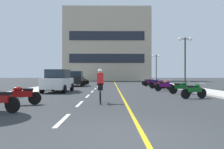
# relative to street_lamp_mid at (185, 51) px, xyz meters

# --- Properties ---
(ground_plane) EXTENTS (140.00, 140.00, 0.00)m
(ground_plane) POSITION_rel_street_lamp_mid_xyz_m (-7.31, 2.12, -3.90)
(ground_plane) COLOR #2D3033
(curb_left) EXTENTS (2.40, 72.00, 0.12)m
(curb_left) POSITION_rel_street_lamp_mid_xyz_m (-14.51, 5.12, -3.84)
(curb_left) COLOR #B7B2A8
(curb_left) RESTS_ON ground
(curb_right) EXTENTS (2.40, 72.00, 0.12)m
(curb_right) POSITION_rel_street_lamp_mid_xyz_m (-0.11, 5.12, -3.84)
(curb_right) COLOR #B7B2A8
(curb_right) RESTS_ON ground
(lane_dash_0) EXTENTS (0.14, 2.20, 0.01)m
(lane_dash_0) POSITION_rel_street_lamp_mid_xyz_m (-9.31, -16.88, -3.90)
(lane_dash_0) COLOR silver
(lane_dash_0) RESTS_ON ground
(lane_dash_1) EXTENTS (0.14, 2.20, 0.01)m
(lane_dash_1) POSITION_rel_street_lamp_mid_xyz_m (-9.31, -12.88, -3.90)
(lane_dash_1) COLOR silver
(lane_dash_1) RESTS_ON ground
(lane_dash_2) EXTENTS (0.14, 2.20, 0.01)m
(lane_dash_2) POSITION_rel_street_lamp_mid_xyz_m (-9.31, -8.88, -3.90)
(lane_dash_2) COLOR silver
(lane_dash_2) RESTS_ON ground
(lane_dash_3) EXTENTS (0.14, 2.20, 0.01)m
(lane_dash_3) POSITION_rel_street_lamp_mid_xyz_m (-9.31, -4.88, -3.90)
(lane_dash_3) COLOR silver
(lane_dash_3) RESTS_ON ground
(lane_dash_4) EXTENTS (0.14, 2.20, 0.01)m
(lane_dash_4) POSITION_rel_street_lamp_mid_xyz_m (-9.31, -0.88, -3.90)
(lane_dash_4) COLOR silver
(lane_dash_4) RESTS_ON ground
(lane_dash_5) EXTENTS (0.14, 2.20, 0.01)m
(lane_dash_5) POSITION_rel_street_lamp_mid_xyz_m (-9.31, 3.12, -3.90)
(lane_dash_5) COLOR silver
(lane_dash_5) RESTS_ON ground
(lane_dash_6) EXTENTS (0.14, 2.20, 0.01)m
(lane_dash_6) POSITION_rel_street_lamp_mid_xyz_m (-9.31, 7.12, -3.90)
(lane_dash_6) COLOR silver
(lane_dash_6) RESTS_ON ground
(lane_dash_7) EXTENTS (0.14, 2.20, 0.01)m
(lane_dash_7) POSITION_rel_street_lamp_mid_xyz_m (-9.31, 11.12, -3.90)
(lane_dash_7) COLOR silver
(lane_dash_7) RESTS_ON ground
(lane_dash_8) EXTENTS (0.14, 2.20, 0.01)m
(lane_dash_8) POSITION_rel_street_lamp_mid_xyz_m (-9.31, 15.12, -3.90)
(lane_dash_8) COLOR silver
(lane_dash_8) RESTS_ON ground
(lane_dash_9) EXTENTS (0.14, 2.20, 0.01)m
(lane_dash_9) POSITION_rel_street_lamp_mid_xyz_m (-9.31, 19.12, -3.90)
(lane_dash_9) COLOR silver
(lane_dash_9) RESTS_ON ground
(lane_dash_10) EXTENTS (0.14, 2.20, 0.01)m
(lane_dash_10) POSITION_rel_street_lamp_mid_xyz_m (-9.31, 23.12, -3.90)
(lane_dash_10) COLOR silver
(lane_dash_10) RESTS_ON ground
(lane_dash_11) EXTENTS (0.14, 2.20, 0.01)m
(lane_dash_11) POSITION_rel_street_lamp_mid_xyz_m (-9.31, 27.12, -3.90)
(lane_dash_11) COLOR silver
(lane_dash_11) RESTS_ON ground
(centre_line_yellow) EXTENTS (0.12, 66.00, 0.01)m
(centre_line_yellow) POSITION_rel_street_lamp_mid_xyz_m (-7.06, 5.12, -3.90)
(centre_line_yellow) COLOR gold
(centre_line_yellow) RESTS_ON ground
(office_building) EXTENTS (19.41, 7.09, 16.37)m
(office_building) POSITION_rel_street_lamp_mid_xyz_m (-8.54, 29.60, 4.28)
(office_building) COLOR #BCAD93
(office_building) RESTS_ON ground
(street_lamp_mid) EXTENTS (1.46, 0.36, 5.18)m
(street_lamp_mid) POSITION_rel_street_lamp_mid_xyz_m (0.00, 0.00, 0.00)
(street_lamp_mid) COLOR black
(street_lamp_mid) RESTS_ON curb_right
(street_lamp_far) EXTENTS (1.46, 0.36, 4.62)m
(street_lamp_far) POSITION_rel_street_lamp_mid_xyz_m (0.01, 15.21, -0.36)
(street_lamp_far) COLOR black
(street_lamp_far) RESTS_ON curb_right
(parked_car_near) EXTENTS (2.05, 4.26, 1.82)m
(parked_car_near) POSITION_rel_street_lamp_mid_xyz_m (-12.06, -5.31, -2.99)
(parked_car_near) COLOR black
(parked_car_near) RESTS_ON ground
(parked_car_mid) EXTENTS (2.00, 4.24, 1.82)m
(parked_car_mid) POSITION_rel_street_lamp_mid_xyz_m (-12.04, 4.20, -2.99)
(parked_car_mid) COLOR black
(parked_car_mid) RESTS_ON ground
(motorcycle_1) EXTENTS (1.67, 0.68, 0.92)m
(motorcycle_1) POSITION_rel_street_lamp_mid_xyz_m (-11.93, -13.30, -3.43)
(motorcycle_1) COLOR black
(motorcycle_1) RESTS_ON ground
(motorcycle_2) EXTENTS (1.67, 0.70, 0.92)m
(motorcycle_2) POSITION_rel_street_lamp_mid_xyz_m (-2.88, -10.48, -3.43)
(motorcycle_2) COLOR black
(motorcycle_2) RESTS_ON ground
(motorcycle_3) EXTENTS (1.69, 0.60, 0.92)m
(motorcycle_3) POSITION_rel_street_lamp_mid_xyz_m (-2.69, -7.37, -3.43)
(motorcycle_3) COLOR black
(motorcycle_3) RESTS_ON ground
(motorcycle_4) EXTENTS (1.69, 0.63, 0.92)m
(motorcycle_4) POSITION_rel_street_lamp_mid_xyz_m (-3.19, -4.56, -3.43)
(motorcycle_4) COLOR black
(motorcycle_4) RESTS_ON ground
(motorcycle_5) EXTENTS (1.68, 0.67, 0.92)m
(motorcycle_5) POSITION_rel_street_lamp_mid_xyz_m (-2.89, -2.77, -3.43)
(motorcycle_5) COLOR black
(motorcycle_5) RESTS_ON ground
(motorcycle_6) EXTENTS (1.69, 0.60, 0.92)m
(motorcycle_6) POSITION_rel_street_lamp_mid_xyz_m (-3.04, -1.01, -3.43)
(motorcycle_6) COLOR black
(motorcycle_6) RESTS_ON ground
(motorcycle_7) EXTENTS (1.70, 0.60, 0.92)m
(motorcycle_7) POSITION_rel_street_lamp_mid_xyz_m (-2.61, 2.28, -3.43)
(motorcycle_7) COLOR black
(motorcycle_7) RESTS_ON ground
(motorcycle_8) EXTENTS (1.70, 0.60, 0.92)m
(motorcycle_8) POSITION_rel_street_lamp_mid_xyz_m (-2.96, 3.88, -3.43)
(motorcycle_8) COLOR black
(motorcycle_8) RESTS_ON ground
(motorcycle_9) EXTENTS (1.69, 0.63, 0.92)m
(motorcycle_9) POSITION_rel_street_lamp_mid_xyz_m (-2.90, 5.66, -3.43)
(motorcycle_9) COLOR black
(motorcycle_9) RESTS_ON ground
(motorcycle_10) EXTENTS (1.70, 0.60, 0.92)m
(motorcycle_10) POSITION_rel_street_lamp_mid_xyz_m (-11.80, 7.73, -3.43)
(motorcycle_10) COLOR black
(motorcycle_10) RESTS_ON ground
(motorcycle_11) EXTENTS (1.68, 0.64, 0.92)m
(motorcycle_11) POSITION_rel_street_lamp_mid_xyz_m (-11.71, 9.18, -3.43)
(motorcycle_11) COLOR black
(motorcycle_11) RESTS_ON ground
(cyclist_rider) EXTENTS (0.42, 1.77, 1.71)m
(cyclist_rider) POSITION_rel_street_lamp_mid_xyz_m (-8.32, -12.61, -3.02)
(cyclist_rider) COLOR black
(cyclist_rider) RESTS_ON ground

